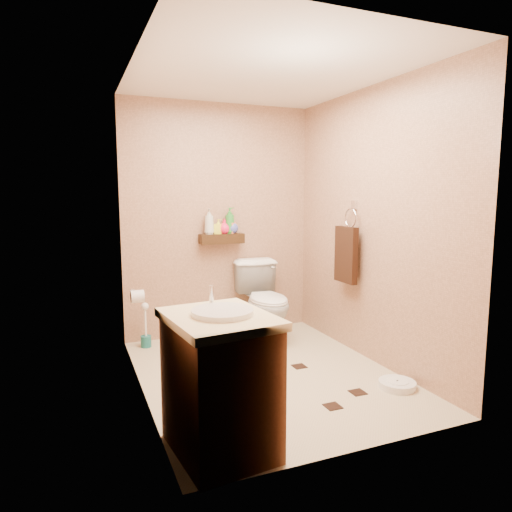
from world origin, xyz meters
name	(u,v)px	position (x,y,z in m)	size (l,w,h in m)	color
ground	(267,374)	(0.00, 0.00, 0.00)	(2.50, 2.50, 0.00)	#C5B690
wall_back	(219,221)	(0.00, 1.25, 1.20)	(2.00, 0.04, 2.40)	tan
wall_front	(359,246)	(0.00, -1.25, 1.20)	(2.00, 0.04, 2.40)	tan
wall_left	(138,234)	(-1.00, 0.00, 1.20)	(0.04, 2.50, 2.40)	tan
wall_right	(372,226)	(1.00, 0.00, 1.20)	(0.04, 2.50, 2.40)	tan
ceiling	(268,72)	(0.00, 0.00, 2.40)	(2.00, 2.50, 0.02)	silver
wall_shelf	(222,239)	(0.00, 1.17, 1.02)	(0.46, 0.14, 0.10)	#37200F
floor_accents	(269,377)	(-0.01, -0.07, 0.00)	(1.22, 1.40, 0.01)	black
toilet	(265,302)	(0.35, 0.83, 0.40)	(0.44, 0.78, 0.79)	white
vanity	(220,381)	(-0.70, -0.93, 0.42)	(0.62, 0.72, 0.93)	brown
bathroom_scale	(397,384)	(0.82, -0.63, 0.03)	(0.35, 0.35, 0.06)	white
toilet_brush	(146,331)	(-0.82, 1.06, 0.16)	(0.10, 0.10, 0.44)	#186161
towel_ring	(346,252)	(0.91, 0.25, 0.95)	(0.12, 0.30, 0.76)	silver
toilet_paper	(137,296)	(-0.94, 0.65, 0.60)	(0.12, 0.11, 0.12)	white
bottle_a	(209,221)	(-0.13, 1.17, 1.20)	(0.10, 0.10, 0.26)	beige
bottle_b	(218,226)	(-0.03, 1.17, 1.15)	(0.07, 0.07, 0.15)	#FCFF35
bottle_c	(224,226)	(0.03, 1.17, 1.15)	(0.12, 0.12, 0.15)	#F31C4E
bottle_d	(230,220)	(0.09, 1.17, 1.21)	(0.10, 0.10, 0.27)	#2C852C
bottle_e	(231,225)	(0.10, 1.17, 1.15)	(0.08, 0.08, 0.17)	#F77552
bottle_f	(232,226)	(0.12, 1.17, 1.15)	(0.12, 0.12, 0.16)	#4550AD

